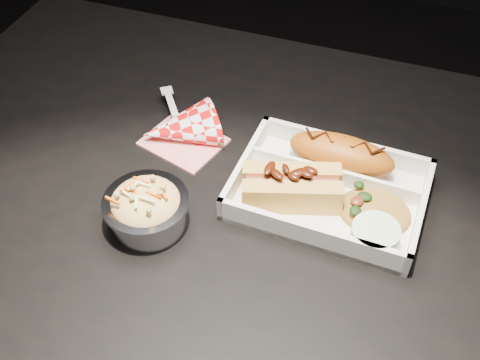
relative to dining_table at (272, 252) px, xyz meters
name	(u,v)px	position (x,y,z in m)	size (l,w,h in m)	color
dining_table	(272,252)	(0.00, 0.00, 0.00)	(1.20, 0.80, 0.75)	black
food_tray	(329,193)	(0.06, 0.05, 0.10)	(0.26, 0.19, 0.04)	silver
fried_pastry	(341,154)	(0.06, 0.10, 0.12)	(0.15, 0.06, 0.05)	#9E4D0F
hotdog	(292,186)	(0.02, 0.02, 0.12)	(0.14, 0.09, 0.06)	gold
fried_rice_mound	(376,206)	(0.13, 0.03, 0.11)	(0.10, 0.08, 0.03)	#AE7D32
cupcake_liner	(375,236)	(0.13, -0.02, 0.11)	(0.06, 0.06, 0.03)	beige
foil_coleslaw_cup	(146,207)	(-0.15, -0.07, 0.12)	(0.11, 0.11, 0.07)	silver
napkin_fork	(180,129)	(-0.18, 0.09, 0.11)	(0.15, 0.16, 0.10)	red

